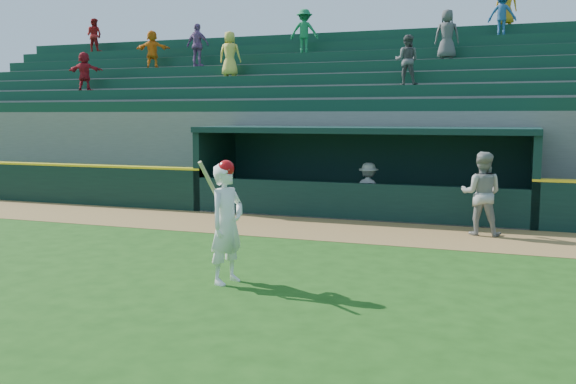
# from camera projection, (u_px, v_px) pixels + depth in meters

# --- Properties ---
(ground) EXTENTS (120.00, 120.00, 0.00)m
(ground) POSITION_uv_depth(u_px,v_px,m) (256.00, 276.00, 11.14)
(ground) COLOR #1C4711
(ground) RESTS_ON ground
(warning_track) EXTENTS (40.00, 3.00, 0.01)m
(warning_track) POSITION_uv_depth(u_px,v_px,m) (334.00, 229.00, 15.71)
(warning_track) COLOR olive
(warning_track) RESTS_ON ground
(dugout_player_front) EXTENTS (0.97, 0.76, 1.95)m
(dugout_player_front) POSITION_uv_depth(u_px,v_px,m) (482.00, 194.00, 14.89)
(dugout_player_front) COLOR gray
(dugout_player_front) RESTS_ON ground
(dugout_player_inside) EXTENTS (1.03, 0.66, 1.50)m
(dugout_player_inside) POSITION_uv_depth(u_px,v_px,m) (368.00, 190.00, 17.58)
(dugout_player_inside) COLOR #9FA09A
(dugout_player_inside) RESTS_ON ground
(dugout) EXTENTS (9.40, 2.80, 2.46)m
(dugout) POSITION_uv_depth(u_px,v_px,m) (365.00, 165.00, 18.44)
(dugout) COLOR slate
(dugout) RESTS_ON ground
(stands) EXTENTS (34.50, 6.25, 7.50)m
(stands) POSITION_uv_depth(u_px,v_px,m) (395.00, 126.00, 22.58)
(stands) COLOR slate
(stands) RESTS_ON ground
(batter_at_plate) EXTENTS (0.65, 0.89, 2.07)m
(batter_at_plate) POSITION_uv_depth(u_px,v_px,m) (227.00, 222.00, 10.60)
(batter_at_plate) COLOR white
(batter_at_plate) RESTS_ON ground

